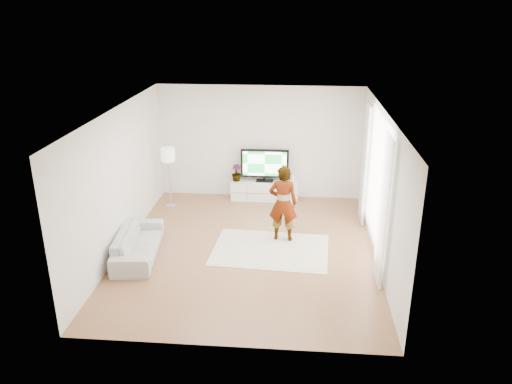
# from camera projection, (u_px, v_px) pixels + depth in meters

# --- Properties ---
(floor) EXTENTS (6.00, 6.00, 0.00)m
(floor) POSITION_uv_depth(u_px,v_px,m) (248.00, 250.00, 9.99)
(floor) COLOR #A7734B
(floor) RESTS_ON ground
(ceiling) EXTENTS (6.00, 6.00, 0.00)m
(ceiling) POSITION_uv_depth(u_px,v_px,m) (247.00, 111.00, 8.98)
(ceiling) COLOR white
(ceiling) RESTS_ON wall_back
(wall_left) EXTENTS (0.02, 6.00, 2.80)m
(wall_left) POSITION_uv_depth(u_px,v_px,m) (119.00, 181.00, 9.68)
(wall_left) COLOR white
(wall_left) RESTS_ON floor
(wall_right) EXTENTS (0.02, 6.00, 2.80)m
(wall_right) POSITION_uv_depth(u_px,v_px,m) (381.00, 188.00, 9.29)
(wall_right) COLOR white
(wall_right) RESTS_ON floor
(wall_back) EXTENTS (5.00, 0.02, 2.80)m
(wall_back) POSITION_uv_depth(u_px,v_px,m) (260.00, 143.00, 12.27)
(wall_back) COLOR white
(wall_back) RESTS_ON floor
(wall_front) EXTENTS (5.00, 0.02, 2.80)m
(wall_front) POSITION_uv_depth(u_px,v_px,m) (225.00, 261.00, 6.69)
(wall_front) COLOR white
(wall_front) RESTS_ON floor
(window) EXTENTS (0.01, 2.60, 2.50)m
(window) POSITION_uv_depth(u_px,v_px,m) (378.00, 180.00, 9.55)
(window) COLOR white
(window) RESTS_ON wall_right
(curtain_near) EXTENTS (0.04, 0.70, 2.60)m
(curtain_near) POSITION_uv_depth(u_px,v_px,m) (383.00, 212.00, 8.38)
(curtain_near) COLOR white
(curtain_near) RESTS_ON floor
(curtain_far) EXTENTS (0.04, 0.70, 2.60)m
(curtain_far) POSITION_uv_depth(u_px,v_px,m) (365.00, 164.00, 10.80)
(curtain_far) COLOR white
(curtain_far) RESTS_ON floor
(media_console) EXTENTS (1.65, 0.47, 0.47)m
(media_console) POSITION_uv_depth(u_px,v_px,m) (264.00, 190.00, 12.46)
(media_console) COLOR white
(media_console) RESTS_ON floor
(television) EXTENTS (1.18, 0.23, 0.82)m
(television) POSITION_uv_depth(u_px,v_px,m) (265.00, 164.00, 12.25)
(television) COLOR black
(television) RESTS_ON media_console
(game_console) EXTENTS (0.07, 0.16, 0.21)m
(game_console) POSITION_uv_depth(u_px,v_px,m) (294.00, 178.00, 12.28)
(game_console) COLOR white
(game_console) RESTS_ON media_console
(potted_plant) EXTENTS (0.24, 0.24, 0.42)m
(potted_plant) POSITION_uv_depth(u_px,v_px,m) (236.00, 173.00, 12.36)
(potted_plant) COLOR #3F7238
(potted_plant) RESTS_ON media_console
(rug) EXTENTS (2.38, 1.78, 0.01)m
(rug) POSITION_uv_depth(u_px,v_px,m) (270.00, 250.00, 9.98)
(rug) COLOR beige
(rug) RESTS_ON floor
(player) EXTENTS (0.61, 0.42, 1.60)m
(player) POSITION_uv_depth(u_px,v_px,m) (283.00, 203.00, 10.14)
(player) COLOR #334772
(player) RESTS_ON rug
(sofa) EXTENTS (0.93, 1.92, 0.54)m
(sofa) POSITION_uv_depth(u_px,v_px,m) (138.00, 243.00, 9.66)
(sofa) COLOR #BBBBB6
(sofa) RESTS_ON floor
(floor_lamp) EXTENTS (0.32, 0.32, 1.46)m
(floor_lamp) POSITION_uv_depth(u_px,v_px,m) (168.00, 157.00, 11.68)
(floor_lamp) COLOR silver
(floor_lamp) RESTS_ON floor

